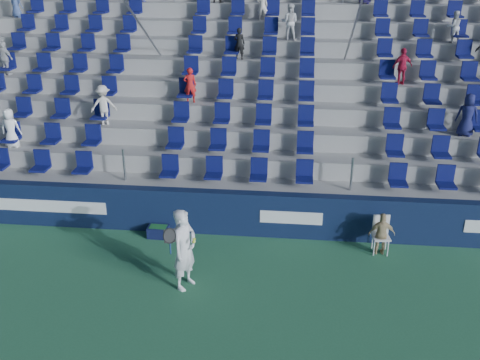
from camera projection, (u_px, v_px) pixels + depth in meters
name	position (u px, v px, depth m)	size (l,w,h in m)	color
ground	(217.00, 305.00, 11.35)	(70.00, 70.00, 0.00)	#31724A
sponsor_wall	(234.00, 213.00, 13.99)	(24.00, 0.32, 1.20)	#111D3E
grandstand	(251.00, 104.00, 18.03)	(24.00, 8.17, 6.63)	#969691
tennis_player	(184.00, 249.00, 11.62)	(0.75, 0.81, 1.89)	silver
line_judge_chair	(381.00, 231.00, 13.20)	(0.46, 0.47, 0.94)	white
line_judge	(382.00, 234.00, 13.06)	(0.64, 0.27, 1.10)	tan
ball_bin	(158.00, 231.00, 13.98)	(0.55, 0.37, 0.30)	#10153C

